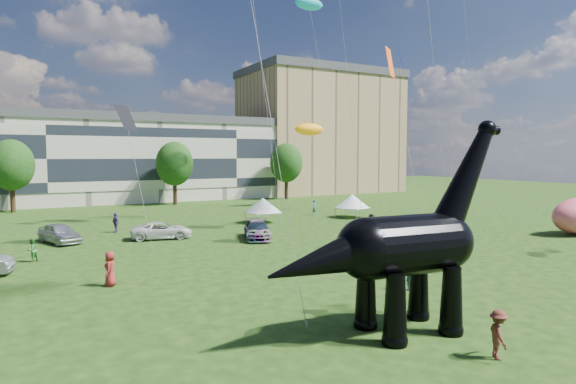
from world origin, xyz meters
TOP-DOWN VIEW (x-y plane):
  - ground at (0.00, 0.00)m, footprint 220.00×220.00m
  - terrace_row at (-8.00, 62.00)m, footprint 78.00×11.00m
  - apartment_block at (40.00, 65.00)m, footprint 28.00×18.00m
  - tree_mid_left at (-12.00, 53.00)m, footprint 5.20×5.20m
  - tree_mid_right at (8.00, 53.00)m, footprint 5.20×5.20m
  - tree_far_right at (26.00, 53.00)m, footprint 5.20×5.20m
  - dinosaur_sculpture at (1.92, -0.24)m, footprint 10.70×3.14m
  - car_silver at (-8.41, 27.57)m, footprint 3.39×5.02m
  - car_white at (-0.80, 25.58)m, footprint 5.40×3.31m
  - car_dark at (6.18, 21.70)m, footprint 3.77×5.53m
  - gazebo_near at (10.82, 30.23)m, footprint 3.85×3.85m
  - gazebo_far at (21.46, 29.24)m, footprint 4.95×4.95m
  - visitors at (-1.06, 16.26)m, footprint 49.10×38.10m

SIDE VIEW (x-z plane):
  - ground at x=0.00m, z-range 0.00..0.00m
  - car_white at x=-0.80m, z-range 0.00..1.40m
  - car_dark at x=6.18m, z-range 0.00..1.49m
  - car_silver at x=-8.41m, z-range 0.00..1.59m
  - visitors at x=-1.06m, z-range -0.05..1.82m
  - gazebo_near at x=10.82m, z-range 0.52..3.12m
  - gazebo_far at x=21.46m, z-range 0.53..3.16m
  - dinosaur_sculpture at x=1.92m, z-range -1.07..7.65m
  - terrace_row at x=-8.00m, z-range 0.00..12.00m
  - tree_mid_left at x=-12.00m, z-range 1.57..11.01m
  - tree_mid_right at x=8.00m, z-range 1.57..11.01m
  - tree_far_right at x=26.00m, z-range 1.57..11.01m
  - apartment_block at x=40.00m, z-range 0.00..22.00m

